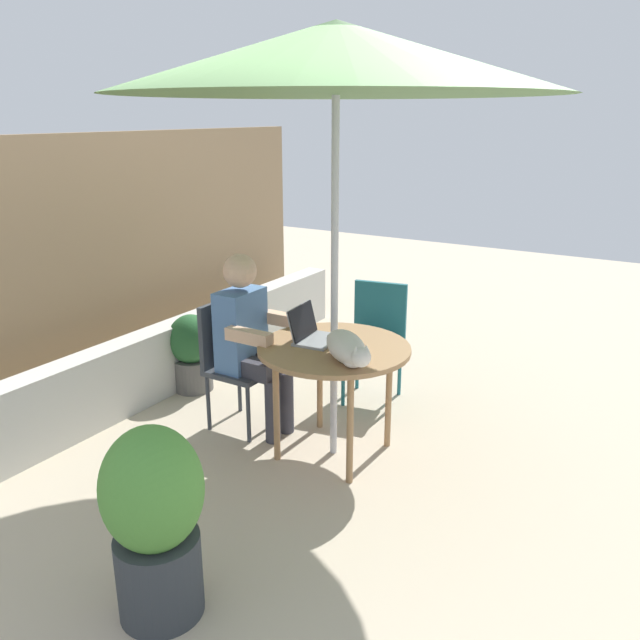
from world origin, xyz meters
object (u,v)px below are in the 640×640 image
chair_occupied (232,355)px  person_seated (250,335)px  patio_table (334,356)px  chair_empty (376,333)px  laptop (310,331)px  cat (348,349)px  potted_plant_by_chair (155,518)px  potted_plant_near_fence (192,350)px  patio_umbrella (336,58)px

chair_occupied → person_seated: bearing=-90.0°
patio_table → chair_empty: 0.95m
chair_empty → person_seated: size_ratio=0.72×
chair_empty → chair_occupied: bearing=145.5°
chair_empty → person_seated: person_seated is taller
chair_empty → laptop: laptop is taller
chair_empty → laptop: size_ratio=2.71×
patio_table → chair_empty: (0.92, 0.17, -0.15)m
cat → potted_plant_by_chair: bearing=174.1°
patio_table → potted_plant_near_fence: bearing=78.5°
potted_plant_by_chair → laptop: bearing=8.4°
potted_plant_by_chair → chair_empty: bearing=5.0°
laptop → potted_plant_near_fence: laptop is taller
patio_table → person_seated: bearing=90.0°
person_seated → potted_plant_by_chair: person_seated is taller
patio_table → person_seated: (0.00, 0.64, 0.02)m
cat → patio_table: bearing=46.0°
chair_occupied → laptop: (0.02, -0.62, 0.28)m
person_seated → patio_umbrella: bearing=-90.0°
laptop → potted_plant_by_chair: (-1.60, -0.24, -0.32)m
chair_empty → laptop: 0.95m
patio_table → potted_plant_by_chair: potted_plant_by_chair is taller
chair_occupied → patio_umbrella: bearing=-90.0°
chair_occupied → potted_plant_by_chair: (-1.59, -0.85, -0.04)m
potted_plant_near_fence → chair_empty: bearing=-63.7°
patio_table → person_seated: person_seated is taller
cat → potted_plant_near_fence: cat is taller
patio_umbrella → chair_occupied: bearing=90.0°
chair_empty → cat: cat is taller
cat → chair_empty: bearing=18.2°
patio_table → cat: bearing=-134.0°
patio_umbrella → chair_empty: 2.07m
cat → person_seated: bearing=77.1°
chair_empty → laptop: bearing=179.0°
chair_empty → patio_umbrella: bearing=-169.8°
laptop → potted_plant_by_chair: 1.65m
patio_table → laptop: (0.02, 0.18, 0.13)m
patio_umbrella → laptop: bearing=84.8°
chair_occupied → person_seated: 0.23m
chair_empty → potted_plant_by_chair: potted_plant_by_chair is taller
laptop → patio_umbrella: bearing=-95.2°
patio_umbrella → chair_occupied: size_ratio=2.90×
chair_occupied → laptop: bearing=-88.5°
patio_table → patio_umbrella: patio_umbrella is taller
person_seated → potted_plant_near_fence: size_ratio=2.00×
patio_table → potted_plant_near_fence: (0.29, 1.44, -0.33)m
chair_empty → potted_plant_by_chair: 2.52m
chair_occupied → person_seated: size_ratio=0.72×
chair_occupied → person_seated: person_seated is taller
patio_table → laptop: size_ratio=2.89×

